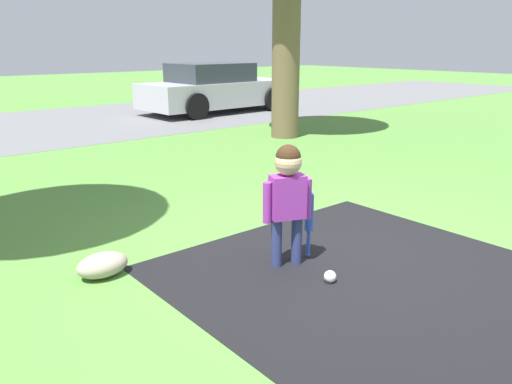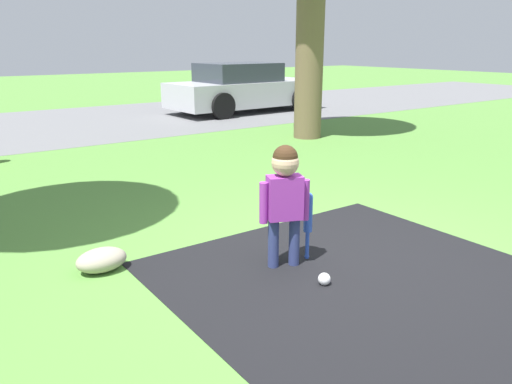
% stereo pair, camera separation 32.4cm
% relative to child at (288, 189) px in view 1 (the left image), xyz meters
% --- Properties ---
extents(ground_plane, '(60.00, 60.00, 0.00)m').
position_rel_child_xyz_m(ground_plane, '(0.56, -0.17, -0.67)').
color(ground_plane, '#518438').
extents(street_strip, '(40.00, 6.00, 0.01)m').
position_rel_child_xyz_m(street_strip, '(0.56, 9.12, -0.67)').
color(street_strip, slate).
rests_on(street_strip, ground).
extents(child, '(0.40, 0.25, 1.03)m').
position_rel_child_xyz_m(child, '(0.00, 0.00, 0.00)').
color(child, navy).
rests_on(child, ground).
extents(baseball_bat, '(0.07, 0.07, 0.60)m').
position_rel_child_xyz_m(baseball_bat, '(0.25, -0.01, -0.28)').
color(baseball_bat, blue).
rests_on(baseball_bat, ground).
extents(sports_ball, '(0.10, 0.10, 0.10)m').
position_rel_child_xyz_m(sports_ball, '(0.04, -0.46, -0.62)').
color(sports_ball, white).
rests_on(sports_ball, ground).
extents(parked_car, '(4.29, 2.02, 1.32)m').
position_rel_child_xyz_m(parked_car, '(5.36, 8.52, -0.04)').
color(parked_car, '#B7B7BC').
rests_on(parked_car, ground).
extents(edging_rock, '(0.42, 0.29, 0.19)m').
position_rel_child_xyz_m(edging_rock, '(-1.28, 0.79, -0.58)').
color(edging_rock, '#9E937F').
rests_on(edging_rock, ground).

